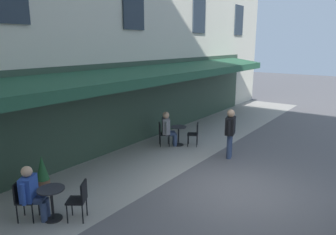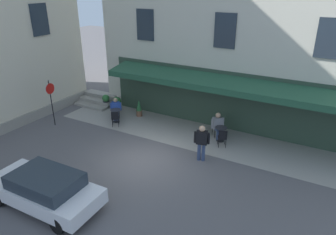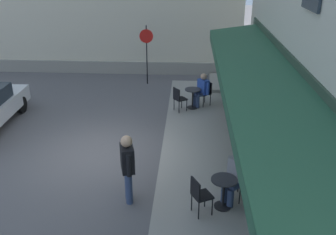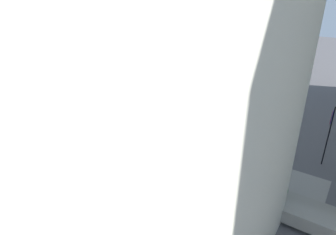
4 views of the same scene
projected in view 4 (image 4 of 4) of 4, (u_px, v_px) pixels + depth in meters
ground_plane at (195, 121)px, 16.38m from camera, size 70.00×70.00×0.00m
sidewalk_cafe_terrace at (108, 129)px, 15.50m from camera, size 20.50×3.20×0.01m
back_alley_steps at (306, 215)px, 9.42m from camera, size 2.40×1.75×0.60m
cafe_table_near_entrance at (242, 155)px, 12.23m from camera, size 0.60×0.60×0.75m
cafe_chair_black_corner_left at (238, 146)px, 12.78m from camera, size 0.56×0.56×0.91m
cafe_chair_black_corner_right at (246, 163)px, 11.63m from camera, size 0.56×0.56×0.91m
cafe_table_mid_terrace at (120, 125)px, 14.83m from camera, size 0.60×0.60×0.75m
cafe_chair_black_under_awning at (123, 119)px, 15.37m from camera, size 0.54×0.54×0.91m
cafe_chair_black_kerbside at (120, 130)px, 14.23m from camera, size 0.57×0.57×0.91m
seated_patron_in_grey at (120, 125)px, 14.36m from camera, size 0.66×0.67×1.34m
seated_companion_in_blue at (245, 157)px, 11.77m from camera, size 0.60×0.62×1.28m
walking_pedestrian_in_black at (149, 103)px, 16.21m from camera, size 0.68×0.40×1.71m
no_parking_sign at (330, 125)px, 11.80m from camera, size 0.10×0.59×2.60m
potted_plant_under_sign at (253, 180)px, 10.66m from camera, size 0.53×0.53×0.90m
potted_plant_entrance_left at (280, 193)px, 10.09m from camera, size 0.46×0.46×0.84m
potted_plant_by_steps at (212, 165)px, 11.54m from camera, size 0.35×0.35×1.02m
parked_car_white at (249, 92)px, 18.64m from camera, size 4.35×1.91×1.33m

